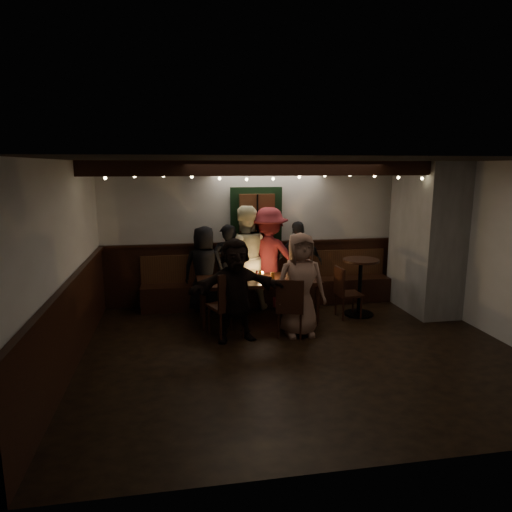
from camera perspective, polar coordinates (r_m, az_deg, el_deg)
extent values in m
cube|color=black|center=(6.48, 5.62, -11.83)|extent=(6.00, 5.00, 0.01)
cube|color=black|center=(5.97, 6.11, 11.90)|extent=(6.00, 5.00, 0.01)
cube|color=silver|center=(8.50, 1.29, 2.90)|extent=(6.00, 0.01, 2.60)
cube|color=silver|center=(6.03, -22.83, -1.42)|extent=(0.01, 5.00, 2.60)
cube|color=silver|center=(7.48, 28.60, 0.39)|extent=(0.01, 5.00, 2.60)
cube|color=black|center=(8.61, 1.31, -2.07)|extent=(6.00, 0.05, 1.10)
cube|color=black|center=(6.22, -22.03, -8.17)|extent=(0.05, 5.00, 1.10)
cube|color=slate|center=(8.50, 20.49, 2.20)|extent=(0.70, 1.40, 2.60)
cube|color=black|center=(8.45, 1.63, -4.60)|extent=(4.60, 0.45, 0.45)
cube|color=#462515|center=(8.51, 1.40, -1.19)|extent=(4.60, 0.06, 0.50)
cube|color=black|center=(8.35, 0.03, 5.18)|extent=(0.95, 0.04, 1.00)
cube|color=#462515|center=(8.29, 0.11, 5.14)|extent=(0.64, 0.12, 0.76)
cube|color=black|center=(6.94, 3.78, 10.88)|extent=(6.00, 0.16, 0.22)
sphere|color=#FFE599|center=(6.79, -18.33, 9.25)|extent=(0.04, 0.04, 0.04)
sphere|color=#FFE599|center=(6.75, -14.93, 9.62)|extent=(0.04, 0.04, 0.04)
sphere|color=#FFE599|center=(6.73, -11.49, 9.82)|extent=(0.04, 0.04, 0.04)
sphere|color=#FFE599|center=(6.73, -8.03, 9.79)|extent=(0.04, 0.04, 0.04)
sphere|color=#FFE599|center=(6.75, -4.58, 9.65)|extent=(0.04, 0.04, 0.04)
sphere|color=#FFE599|center=(6.80, -1.18, 9.56)|extent=(0.04, 0.04, 0.04)
sphere|color=#FFE599|center=(6.88, 2.16, 9.62)|extent=(0.04, 0.04, 0.04)
sphere|color=#FFE599|center=(6.97, 5.43, 9.79)|extent=(0.04, 0.04, 0.04)
sphere|color=#FFE599|center=(7.08, 8.60, 9.93)|extent=(0.04, 0.04, 0.04)
sphere|color=#FFE599|center=(7.22, 11.66, 9.89)|extent=(0.04, 0.04, 0.04)
sphere|color=#FFE599|center=(7.38, 14.59, 9.66)|extent=(0.04, 0.04, 0.04)
sphere|color=#FFE599|center=(7.55, 17.39, 9.34)|extent=(0.04, 0.04, 0.04)
sphere|color=#FFE599|center=(7.74, 20.05, 9.09)|extent=(0.04, 0.04, 0.04)
sphere|color=#FFE599|center=(7.95, 22.59, 9.00)|extent=(0.04, 0.04, 0.04)
cube|color=black|center=(7.49, 0.26, -3.09)|extent=(1.97, 0.85, 0.06)
cylinder|color=black|center=(7.15, -6.50, -6.80)|extent=(0.07, 0.07, 0.65)
cylinder|color=black|center=(7.82, -6.82, -5.24)|extent=(0.07, 0.07, 0.65)
cylinder|color=black|center=(7.47, 7.68, -6.04)|extent=(0.07, 0.07, 0.65)
cylinder|color=black|center=(8.11, 6.20, -4.62)|extent=(0.07, 0.07, 0.65)
cylinder|color=#BF7226|center=(7.44, -4.59, -2.47)|extent=(0.07, 0.07, 0.13)
cylinder|color=#BF7226|center=(7.19, -2.66, -2.94)|extent=(0.07, 0.07, 0.13)
cylinder|color=silver|center=(7.54, -0.85, -2.26)|extent=(0.07, 0.07, 0.13)
cylinder|color=#BF7226|center=(7.39, 2.09, -2.55)|extent=(0.07, 0.07, 0.13)
cylinder|color=silver|center=(7.76, 3.80, -1.89)|extent=(0.07, 0.07, 0.13)
cylinder|color=#BF7226|center=(7.52, 6.28, -2.37)|extent=(0.07, 0.07, 0.13)
cylinder|color=white|center=(7.14, -3.36, -3.54)|extent=(0.24, 0.24, 0.01)
cube|color=#B2B2B7|center=(7.43, 0.33, -2.80)|extent=(0.15, 0.09, 0.05)
cylinder|color=#990C0C|center=(7.41, 0.11, -2.42)|extent=(0.03, 0.03, 0.15)
cylinder|color=gold|center=(7.42, 0.54, -2.40)|extent=(0.03, 0.03, 0.15)
cylinder|color=silver|center=(7.53, 0.82, -2.50)|extent=(0.05, 0.05, 0.08)
sphere|color=#FFB24C|center=(7.52, 0.82, -2.08)|extent=(0.03, 0.03, 0.03)
cube|color=black|center=(6.85, -3.80, -6.29)|extent=(0.60, 0.60, 0.04)
cube|color=black|center=(6.60, -2.97, -4.40)|extent=(0.44, 0.21, 0.52)
cylinder|color=black|center=(7.17, -3.16, -7.55)|extent=(0.04, 0.04, 0.45)
cylinder|color=black|center=(6.86, -1.65, -8.40)|extent=(0.04, 0.04, 0.45)
cylinder|color=black|center=(7.01, -5.85, -8.04)|extent=(0.04, 0.04, 0.45)
cylinder|color=black|center=(6.69, -4.43, -8.95)|extent=(0.04, 0.04, 0.45)
cube|color=black|center=(6.91, 4.35, -6.58)|extent=(0.52, 0.52, 0.04)
cube|color=black|center=(6.66, 4.24, -5.00)|extent=(0.40, 0.17, 0.47)
cylinder|color=black|center=(7.13, 5.77, -7.91)|extent=(0.03, 0.03, 0.40)
cylinder|color=black|center=(6.82, 5.60, -8.81)|extent=(0.03, 0.03, 0.40)
cylinder|color=black|center=(7.15, 3.10, -7.80)|extent=(0.03, 0.03, 0.40)
cylinder|color=black|center=(6.84, 2.81, -8.69)|extent=(0.03, 0.03, 0.40)
cube|color=black|center=(7.86, 11.51, -4.69)|extent=(0.41, 0.41, 0.04)
cube|color=black|center=(7.73, 10.38, -3.06)|extent=(0.06, 0.39, 0.45)
cylinder|color=black|center=(7.85, 13.00, -6.39)|extent=(0.03, 0.03, 0.38)
cylinder|color=black|center=(7.72, 10.86, -6.60)|extent=(0.03, 0.03, 0.38)
cylinder|color=black|center=(8.13, 12.02, -5.74)|extent=(0.03, 0.03, 0.38)
cylinder|color=black|center=(8.00, 9.94, -5.93)|extent=(0.03, 0.03, 0.38)
cylinder|color=black|center=(8.14, 12.69, -7.04)|extent=(0.50, 0.50, 0.03)
cylinder|color=black|center=(8.01, 12.84, -3.89)|extent=(0.07, 0.07, 0.96)
cylinder|color=black|center=(7.90, 12.99, -0.53)|extent=(0.61, 0.61, 0.04)
imported|color=black|center=(8.00, -6.48, -1.65)|extent=(0.85, 0.68, 1.51)
imported|color=black|center=(8.03, -3.56, -1.45)|extent=(0.58, 0.40, 1.54)
imported|color=#ECE9C2|center=(8.11, -1.44, -0.20)|extent=(0.92, 0.72, 1.85)
imported|color=maroon|center=(8.23, 1.63, -0.18)|extent=(1.32, 1.01, 1.81)
imported|color=black|center=(8.34, 5.32, -0.96)|extent=(0.94, 0.45, 1.55)
imported|color=black|center=(6.62, -2.57, -4.27)|extent=(1.45, 0.60, 1.52)
imported|color=#966E5E|center=(6.85, 5.55, -3.59)|extent=(0.78, 0.52, 1.57)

